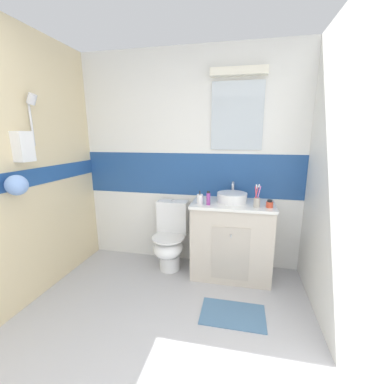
# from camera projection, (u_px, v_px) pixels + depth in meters

# --- Properties ---
(ground_plane) EXTENTS (3.20, 3.48, 0.04)m
(ground_plane) POSITION_uv_depth(u_px,v_px,m) (159.00, 331.00, 2.00)
(ground_plane) COLOR #B2B2B7
(wall_back_tiled) EXTENTS (3.20, 0.20, 2.50)m
(wall_back_tiled) POSITION_uv_depth(u_px,v_px,m) (191.00, 161.00, 2.90)
(wall_back_tiled) COLOR white
(wall_back_tiled) RESTS_ON ground_plane
(wall_right_plain) EXTENTS (0.10, 3.48, 2.50)m
(wall_right_plain) POSITION_uv_depth(u_px,v_px,m) (369.00, 187.00, 1.45)
(wall_right_plain) COLOR white
(wall_right_plain) RESTS_ON ground_plane
(vanity_cabinet) EXTENTS (0.87, 0.51, 0.85)m
(vanity_cabinet) POSITION_uv_depth(u_px,v_px,m) (232.00, 239.00, 2.70)
(vanity_cabinet) COLOR beige
(vanity_cabinet) RESTS_ON ground_plane
(sink_basin) EXTENTS (0.32, 0.37, 0.20)m
(sink_basin) POSITION_uv_depth(u_px,v_px,m) (232.00, 197.00, 2.62)
(sink_basin) COLOR white
(sink_basin) RESTS_ON vanity_cabinet
(toilet) EXTENTS (0.37, 0.50, 0.81)m
(toilet) POSITION_uv_depth(u_px,v_px,m) (170.00, 238.00, 2.86)
(toilet) COLOR white
(toilet) RESTS_ON ground_plane
(toothbrush_cup) EXTENTS (0.06, 0.06, 0.23)m
(toothbrush_cup) POSITION_uv_depth(u_px,v_px,m) (257.00, 201.00, 2.43)
(toothbrush_cup) COLOR #B2ADA3
(toothbrush_cup) RESTS_ON vanity_cabinet
(soap_dispenser) EXTENTS (0.06, 0.06, 0.14)m
(soap_dispenser) POSITION_uv_depth(u_px,v_px,m) (200.00, 199.00, 2.54)
(soap_dispenser) COLOR white
(soap_dispenser) RESTS_ON vanity_cabinet
(deodorant_spray_can) EXTENTS (0.04, 0.04, 0.14)m
(deodorant_spray_can) POSITION_uv_depth(u_px,v_px,m) (208.00, 198.00, 2.51)
(deodorant_spray_can) COLOR #993F99
(deodorant_spray_can) RESTS_ON vanity_cabinet
(hair_gel_jar) EXTENTS (0.07, 0.07, 0.08)m
(hair_gel_jar) POSITION_uv_depth(u_px,v_px,m) (270.00, 204.00, 2.42)
(hair_gel_jar) COLOR #D84C33
(hair_gel_jar) RESTS_ON vanity_cabinet
(bath_mat) EXTENTS (0.56, 0.35, 0.01)m
(bath_mat) POSITION_uv_depth(u_px,v_px,m) (233.00, 314.00, 2.15)
(bath_mat) COLOR #4C7299
(bath_mat) RESTS_ON ground_plane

